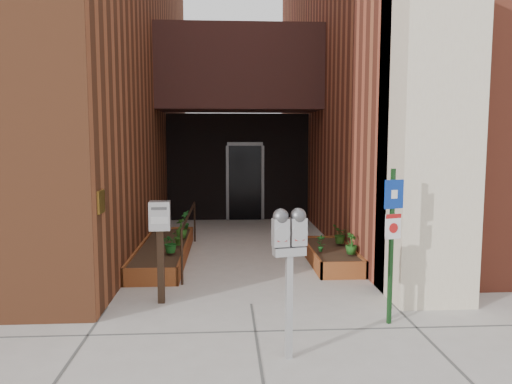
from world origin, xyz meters
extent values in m
plane|color=#9E9991|center=(0.00, 0.00, 0.00)|extent=(80.00, 80.00, 0.00)
cube|color=brown|center=(-6.00, 6.70, 5.00)|extent=(8.00, 14.60, 10.00)
cube|color=#9C432D|center=(6.00, 7.15, 5.00)|extent=(8.00, 13.70, 10.00)
cube|color=beige|center=(2.55, 0.20, 2.20)|extent=(1.10, 1.20, 4.40)
cube|color=black|center=(0.00, 6.00, 4.00)|extent=(4.20, 2.00, 2.00)
cube|color=black|center=(0.00, 7.40, 1.50)|extent=(4.00, 0.30, 3.00)
cube|color=black|center=(0.20, 7.22, 1.05)|extent=(0.90, 0.06, 2.10)
cube|color=#B79338|center=(-1.99, -0.20, 1.50)|extent=(0.04, 0.30, 0.30)
cube|color=brown|center=(-1.55, 0.92, 0.15)|extent=(0.90, 0.04, 0.30)
cube|color=brown|center=(-1.55, 4.48, 0.15)|extent=(0.90, 0.04, 0.30)
cube|color=brown|center=(-1.98, 2.70, 0.15)|extent=(0.04, 3.60, 0.30)
cube|color=brown|center=(-1.12, 2.70, 0.15)|extent=(0.04, 3.60, 0.30)
cube|color=black|center=(-1.55, 2.70, 0.13)|extent=(0.82, 3.52, 0.26)
cube|color=brown|center=(1.60, 1.12, 0.15)|extent=(0.80, 0.04, 0.30)
cube|color=brown|center=(1.60, 3.28, 0.15)|extent=(0.80, 0.04, 0.30)
cube|color=brown|center=(1.22, 2.20, 0.15)|extent=(0.04, 2.20, 0.30)
cube|color=brown|center=(1.98, 2.20, 0.15)|extent=(0.04, 2.20, 0.30)
cube|color=black|center=(1.60, 2.20, 0.13)|extent=(0.72, 2.12, 0.26)
cylinder|color=black|center=(-1.05, 1.00, 0.45)|extent=(0.04, 0.04, 0.90)
cylinder|color=black|center=(-1.05, 4.30, 0.45)|extent=(0.04, 0.04, 0.90)
cylinder|color=black|center=(-1.05, 2.65, 0.88)|extent=(0.04, 3.30, 0.04)
cube|color=#B1B1B4|center=(0.31, -1.74, 0.56)|extent=(0.08, 0.08, 1.12)
cube|color=#B1B1B4|center=(0.31, -1.74, 1.16)|extent=(0.36, 0.20, 0.09)
cube|color=#B1B1B4|center=(0.22, -1.76, 1.37)|extent=(0.19, 0.14, 0.29)
sphere|color=#59595B|center=(0.22, -1.76, 1.53)|extent=(0.17, 0.17, 0.17)
cube|color=white|center=(0.23, -1.82, 1.39)|extent=(0.10, 0.03, 0.06)
cube|color=#B21414|center=(0.23, -1.82, 1.30)|extent=(0.10, 0.03, 0.03)
cube|color=#B1B1B4|center=(0.41, -1.73, 1.37)|extent=(0.19, 0.14, 0.29)
sphere|color=#59595B|center=(0.41, -1.73, 1.53)|extent=(0.17, 0.17, 0.17)
cube|color=white|center=(0.42, -1.78, 1.39)|extent=(0.10, 0.03, 0.06)
cube|color=#B21414|center=(0.42, -1.78, 1.30)|extent=(0.10, 0.03, 0.03)
cube|color=#153A17|center=(1.71, -0.83, 0.98)|extent=(0.06, 0.06, 1.96)
cube|color=navy|center=(1.71, -0.86, 1.65)|extent=(0.26, 0.10, 0.36)
cube|color=white|center=(1.71, -0.86, 1.65)|extent=(0.09, 0.04, 0.11)
cube|color=white|center=(1.71, -0.86, 1.25)|extent=(0.22, 0.08, 0.31)
cube|color=#B21414|center=(1.71, -0.86, 1.38)|extent=(0.22, 0.08, 0.05)
cylinder|color=#B21414|center=(1.72, -0.87, 1.23)|extent=(0.12, 0.05, 0.12)
cube|color=black|center=(-1.27, 0.15, 0.53)|extent=(0.10, 0.10, 1.06)
cube|color=#BCBCBF|center=(-1.27, 0.15, 1.25)|extent=(0.30, 0.22, 0.40)
cube|color=#59595B|center=(-1.27, 0.04, 1.37)|extent=(0.21, 0.02, 0.04)
cube|color=white|center=(-1.27, 0.04, 1.21)|extent=(0.23, 0.02, 0.10)
imported|color=#19591D|center=(-1.32, 1.96, 0.49)|extent=(0.47, 0.47, 0.37)
imported|color=#285919|center=(-1.25, 2.59, 0.47)|extent=(0.21, 0.21, 0.35)
imported|color=#235819|center=(-1.25, 3.23, 0.51)|extent=(0.32, 0.32, 0.41)
imported|color=#1B5E20|center=(-1.25, 4.30, 0.50)|extent=(0.30, 0.30, 0.41)
imported|color=#1D5117|center=(1.85, 1.67, 0.49)|extent=(0.29, 0.29, 0.37)
imported|color=#17521B|center=(1.35, 1.88, 0.46)|extent=(0.17, 0.17, 0.31)
imported|color=#224E16|center=(1.85, 2.52, 0.48)|extent=(0.41, 0.41, 0.36)
camera|label=1|loc=(-0.34, -6.81, 2.35)|focal=35.00mm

